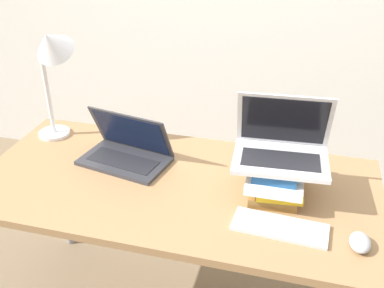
% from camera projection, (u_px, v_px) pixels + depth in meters
% --- Properties ---
extents(desk, '(1.55, 0.74, 0.73)m').
position_uv_depth(desk, '(175.00, 198.00, 1.77)').
color(desk, '#9E754C').
rests_on(desk, ground_plane).
extents(laptop_left, '(0.39, 0.28, 0.21)m').
position_uv_depth(laptop_left, '(127.00, 151.00, 1.85)').
color(laptop_left, '#333338').
rests_on(laptop_left, desk).
extents(book_stack, '(0.21, 0.29, 0.14)m').
position_uv_depth(book_stack, '(276.00, 176.00, 1.64)').
color(book_stack, olive).
rests_on(book_stack, desk).
extents(laptop_on_books, '(0.35, 0.26, 0.24)m').
position_uv_depth(laptop_on_books, '(282.00, 146.00, 1.59)').
color(laptop_on_books, silver).
rests_on(laptop_on_books, book_stack).
extents(wireless_keyboard, '(0.32, 0.14, 0.01)m').
position_uv_depth(wireless_keyboard, '(280.00, 227.00, 1.49)').
color(wireless_keyboard, silver).
rests_on(wireless_keyboard, desk).
extents(mouse, '(0.07, 0.10, 0.04)m').
position_uv_depth(mouse, '(360.00, 242.00, 1.41)').
color(mouse, '#B2B2B7').
rests_on(mouse, desk).
extents(desk_lamp, '(0.23, 0.20, 0.54)m').
position_uv_depth(desk_lamp, '(51.00, 55.00, 1.83)').
color(desk_lamp, white).
rests_on(desk_lamp, desk).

